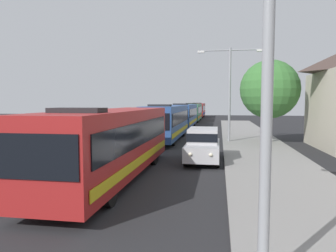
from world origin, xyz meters
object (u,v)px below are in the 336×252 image
(bus_second_in_line, at_px, (167,121))
(bus_middle, at_px, (184,115))
(white_suv, at_px, (203,144))
(roadside_tree, at_px, (270,89))
(streetlamp_mid, at_px, (230,84))
(bus_lead, at_px, (114,141))
(bus_rear, at_px, (198,110))
(bus_fourth_in_line, at_px, (193,112))

(bus_second_in_line, xyz_separation_m, bus_middle, (0.00, 13.29, 0.00))
(white_suv, bearing_deg, roadside_tree, 60.01)
(bus_second_in_line, distance_m, streetlamp_mid, 6.34)
(bus_lead, bearing_deg, streetlamp_mid, 67.40)
(bus_lead, distance_m, bus_rear, 54.99)
(bus_fourth_in_line, bearing_deg, white_suv, -84.22)
(bus_middle, bearing_deg, streetlamp_mid, -69.42)
(bus_lead, height_order, bus_rear, same)
(streetlamp_mid, bearing_deg, bus_fourth_in_line, 100.89)
(bus_lead, distance_m, roadside_tree, 15.74)
(bus_second_in_line, relative_size, bus_fourth_in_line, 1.01)
(white_suv, xyz_separation_m, streetlamp_mid, (1.70, 8.45, 3.81))
(bus_middle, bearing_deg, white_suv, -80.80)
(bus_second_in_line, bearing_deg, bus_fourth_in_line, 90.00)
(bus_fourth_in_line, bearing_deg, bus_middle, -90.00)
(roadside_tree, bearing_deg, streetlamp_mid, 179.29)
(bus_second_in_line, relative_size, streetlamp_mid, 1.49)
(bus_fourth_in_line, relative_size, roadside_tree, 1.70)
(bus_second_in_line, height_order, white_suv, bus_second_in_line)
(bus_rear, height_order, roadside_tree, roadside_tree)
(bus_second_in_line, height_order, bus_rear, same)
(bus_lead, distance_m, bus_second_in_line, 14.06)
(bus_middle, xyz_separation_m, roadside_tree, (8.55, -14.42, 2.72))
(streetlamp_mid, height_order, roadside_tree, streetlamp_mid)
(bus_lead, relative_size, bus_rear, 1.04)
(bus_second_in_line, bearing_deg, roadside_tree, -7.54)
(bus_second_in_line, relative_size, roadside_tree, 1.72)
(bus_rear, bearing_deg, streetlamp_mid, -82.68)
(bus_second_in_line, height_order, streetlamp_mid, streetlamp_mid)
(bus_fourth_in_line, relative_size, white_suv, 2.43)
(bus_lead, distance_m, streetlamp_mid, 14.40)
(bus_fourth_in_line, bearing_deg, bus_rear, 90.00)
(bus_fourth_in_line, xyz_separation_m, streetlamp_mid, (5.40, -28.06, 3.15))
(bus_second_in_line, bearing_deg, bus_lead, -90.00)
(bus_middle, distance_m, bus_fourth_in_line, 13.68)
(white_suv, relative_size, roadside_tree, 0.70)
(bus_middle, bearing_deg, bus_second_in_line, -90.00)
(bus_lead, bearing_deg, white_suv, 50.72)
(streetlamp_mid, bearing_deg, bus_middle, 110.58)
(bus_fourth_in_line, bearing_deg, bus_lead, -90.00)
(bus_lead, bearing_deg, bus_fourth_in_line, 90.00)
(bus_middle, height_order, bus_rear, same)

